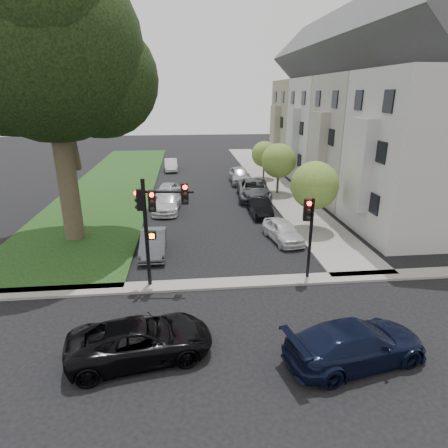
{
  "coord_description": "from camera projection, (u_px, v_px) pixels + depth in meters",
  "views": [
    {
      "loc": [
        -1.94,
        -13.77,
        8.63
      ],
      "look_at": [
        0.0,
        5.0,
        2.0
      ],
      "focal_mm": 30.0,
      "sensor_mm": 36.0,
      "label": 1
    }
  ],
  "objects": [
    {
      "name": "car_parked_7",
      "position": [
        167.0,
        191.0,
        32.03
      ],
      "size": [
        2.27,
        4.17,
        1.35
      ],
      "primitive_type": "imported",
      "rotation": [
        0.0,
        0.0,
        -0.18
      ],
      "color": "#999BA0",
      "rests_on": "ground"
    },
    {
      "name": "house_c",
      "position": [
        332.0,
        111.0,
        36.46
      ],
      "size": [
        7.7,
        7.55,
        15.97
      ],
      "color": "#B2B2B2",
      "rests_on": "ground"
    },
    {
      "name": "grass_strip",
      "position": [
        116.0,
        183.0,
        37.6
      ],
      "size": [
        8.0,
        44.0,
        0.12
      ],
      "primitive_type": "cube",
      "color": "black",
      "rests_on": "ground"
    },
    {
      "name": "car_parked_0",
      "position": [
        283.0,
        231.0,
        22.9
      ],
      "size": [
        2.12,
        4.0,
        1.3
      ],
      "primitive_type": "imported",
      "rotation": [
        0.0,
        0.0,
        0.16
      ],
      "color": "silver",
      "rests_on": "ground"
    },
    {
      "name": "car_parked_1",
      "position": [
        260.0,
        206.0,
        27.8
      ],
      "size": [
        1.38,
        3.92,
        1.29
      ],
      "primitive_type": "imported",
      "rotation": [
        0.0,
        0.0,
        -0.0
      ],
      "color": "black",
      "rests_on": "ground"
    },
    {
      "name": "sidewalk_right",
      "position": [
        269.0,
        180.0,
        39.13
      ],
      "size": [
        3.5,
        44.0,
        0.12
      ],
      "primitive_type": "cube",
      "color": "gray",
      "rests_on": "ground"
    },
    {
      "name": "traffic_signal_main",
      "position": [
        154.0,
        214.0,
        16.56
      ],
      "size": [
        2.52,
        0.66,
        5.16
      ],
      "color": "black",
      "rests_on": "ground"
    },
    {
      "name": "small_tree_b",
      "position": [
        279.0,
        161.0,
        32.73
      ],
      "size": [
        3.02,
        3.02,
        4.53
      ],
      "color": "#2E281B",
      "rests_on": "ground"
    },
    {
      "name": "car_parked_3",
      "position": [
        240.0,
        175.0,
        37.67
      ],
      "size": [
        1.96,
        4.71,
        1.59
      ],
      "primitive_type": "imported",
      "rotation": [
        0.0,
        0.0,
        -0.02
      ],
      "color": "#999BA0",
      "rests_on": "ground"
    },
    {
      "name": "car_cross_near",
      "position": [
        141.0,
        340.0,
        12.74
      ],
      "size": [
        5.2,
        3.09,
        1.36
      ],
      "primitive_type": "imported",
      "rotation": [
        0.0,
        0.0,
        1.75
      ],
      "color": "black",
      "rests_on": "ground"
    },
    {
      "name": "car_parked_6",
      "position": [
        167.0,
        202.0,
        28.75
      ],
      "size": [
        2.3,
        4.86,
        1.37
      ],
      "primitive_type": "imported",
      "rotation": [
        0.0,
        0.0,
        -0.08
      ],
      "color": "silver",
      "rests_on": "ground"
    },
    {
      "name": "small_tree_a",
      "position": [
        314.0,
        185.0,
        23.82
      ],
      "size": [
        3.06,
        3.06,
        4.59
      ],
      "color": "#2E281B",
      "rests_on": "ground"
    },
    {
      "name": "eucalyptus",
      "position": [
        47.0,
        48.0,
        19.74
      ],
      "size": [
        11.22,
        10.18,
        15.9
      ],
      "color": "#2E281B",
      "rests_on": "ground"
    },
    {
      "name": "sidewalk_cross",
      "position": [
        230.0,
        283.0,
        17.82
      ],
      "size": [
        60.0,
        1.0,
        0.12
      ],
      "primitive_type": "cube",
      "color": "gray",
      "rests_on": "ground"
    },
    {
      "name": "small_tree_c",
      "position": [
        264.0,
        154.0,
        38.64
      ],
      "size": [
        2.64,
        2.64,
        3.96
      ],
      "color": "#2E281B",
      "rests_on": "ground"
    },
    {
      "name": "ground",
      "position": [
        236.0,
        307.0,
        15.97
      ],
      "size": [
        140.0,
        140.0,
        0.0
      ],
      "primitive_type": "plane",
      "color": "black",
      "rests_on": "ground"
    },
    {
      "name": "car_parked_9",
      "position": [
        171.0,
        165.0,
        43.7
      ],
      "size": [
        1.63,
        4.13,
        1.34
      ],
      "primitive_type": "imported",
      "rotation": [
        0.0,
        0.0,
        0.05
      ],
      "color": "silver",
      "rests_on": "ground"
    },
    {
      "name": "car_cross_far",
      "position": [
        356.0,
        343.0,
        12.49
      ],
      "size": [
        5.26,
        3.0,
        1.44
      ],
      "primitive_type": "imported",
      "rotation": [
        0.0,
        0.0,
        1.78
      ],
      "color": "black",
      "rests_on": "ground"
    },
    {
      "name": "house_b",
      "position": [
        367.0,
        116.0,
        29.43
      ],
      "size": [
        7.7,
        7.55,
        15.97
      ],
      "color": "gray",
      "rests_on": "ground"
    },
    {
      "name": "car_parked_5",
      "position": [
        153.0,
        243.0,
        21.04
      ],
      "size": [
        1.44,
        3.97,
        1.3
      ],
      "primitive_type": "imported",
      "rotation": [
        0.0,
        0.0,
        0.02
      ],
      "color": "#3F4247",
      "rests_on": "ground"
    },
    {
      "name": "house_d",
      "position": [
        308.0,
        108.0,
        43.5
      ],
      "size": [
        7.7,
        7.55,
        15.97
      ],
      "color": "#ACA491",
      "rests_on": "ground"
    },
    {
      "name": "car_parked_2",
      "position": [
        254.0,
        189.0,
        32.06
      ],
      "size": [
        3.17,
        5.99,
        1.61
      ],
      "primitive_type": "imported",
      "rotation": [
        0.0,
        0.0,
        -0.09
      ],
      "color": "#3F4247",
      "rests_on": "ground"
    },
    {
      "name": "traffic_signal_secondary",
      "position": [
        309.0,
        224.0,
        17.44
      ],
      "size": [
        0.54,
        0.44,
        4.08
      ],
      "color": "black",
      "rests_on": "ground"
    },
    {
      "name": "house_a",
      "position": [
        425.0,
        123.0,
        22.39
      ],
      "size": [
        7.7,
        7.55,
        15.97
      ],
      "color": "#ADAAA2",
      "rests_on": "ground"
    }
  ]
}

